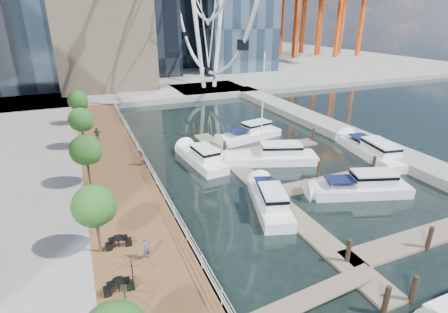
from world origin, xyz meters
The scene contains 15 objects.
ground centered at (0.00, 0.00, 0.00)m, with size 520.00×520.00×0.00m, color black.
boardwalk centered at (-9.00, 15.00, 0.50)m, with size 6.00×60.00×1.00m, color brown.
seawall centered at (-6.00, 15.00, 0.50)m, with size 0.25×60.00×1.00m, color #595954.
land_far centered at (0.00, 102.00, 0.50)m, with size 200.00×114.00×1.00m, color gray.
breakwater centered at (20.00, 20.00, 0.50)m, with size 4.00×60.00×1.00m, color gray.
pier centered at (14.00, 52.00, 0.50)m, with size 14.00×12.00×1.00m, color gray.
railing centered at (-6.10, 15.00, 1.52)m, with size 0.10×60.00×1.05m, color white, non-canonical shape.
floating_docks centered at (7.97, 9.98, 0.49)m, with size 16.00×34.00×2.60m.
street_trees centered at (-11.40, 14.00, 4.29)m, with size 2.60×42.60×4.60m.
cafe_tables centered at (-10.40, -2.00, 1.37)m, with size 2.50×13.70×0.74m.
yacht_foreground centered at (10.51, 4.97, 0.00)m, with size 2.54×9.48×2.15m, color silver, non-canonical shape.
pedestrian_near centered at (-8.86, 2.18, 1.76)m, with size 0.56×0.37×1.53m, color #4F4F69.
pedestrian_mid centered at (-6.50, 16.70, 1.76)m, with size 0.74×0.57×1.51m, color #7D6156.
pedestrian_far centered at (-9.84, 26.03, 1.81)m, with size 0.95×0.40×1.63m, color #353D43.
moored_yachts centered at (7.40, 12.32, 0.00)m, with size 22.43×34.11×11.50m.
Camera 1 is at (-11.35, -15.67, 14.77)m, focal length 28.00 mm.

